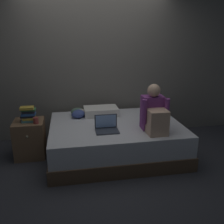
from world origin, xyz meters
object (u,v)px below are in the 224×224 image
at_px(laptop, 107,127).
at_px(book_stack, 28,114).
at_px(mug, 36,120).
at_px(pillow, 101,111).
at_px(bed, 115,139).
at_px(person_sitting, 154,114).
at_px(nightstand, 30,139).
at_px(clothes_pile, 79,113).

xyz_separation_m(laptop, book_stack, (-1.10, 0.42, 0.12)).
relative_size(book_stack, mug, 2.56).
bearing_deg(pillow, bed, -70.26).
xyz_separation_m(laptop, mug, (-0.99, 0.31, 0.05)).
height_order(bed, person_sitting, person_sitting).
distance_m(bed, book_stack, 1.36).
bearing_deg(laptop, bed, 56.17).
xyz_separation_m(nightstand, clothes_pile, (0.77, 0.27, 0.28)).
height_order(person_sitting, pillow, person_sitting).
height_order(bed, laptop, laptop).
bearing_deg(mug, clothes_pile, 31.35).
distance_m(pillow, mug, 1.09).
bearing_deg(pillow, nightstand, -165.87).
bearing_deg(person_sitting, laptop, 170.54).
relative_size(person_sitting, book_stack, 2.84).
bearing_deg(person_sitting, bed, 141.28).
bearing_deg(person_sitting, pillow, 127.42).
relative_size(bed, mug, 22.22).
xyz_separation_m(book_stack, clothes_pile, (0.75, 0.28, -0.11)).
distance_m(person_sitting, laptop, 0.69).
bearing_deg(pillow, person_sitting, -52.58).
height_order(nightstand, clothes_pile, clothes_pile).
height_order(nightstand, mug, mug).
distance_m(bed, laptop, 0.45).
xyz_separation_m(bed, nightstand, (-1.30, 0.16, 0.03)).
xyz_separation_m(nightstand, book_stack, (0.02, -0.01, 0.40)).
xyz_separation_m(bed, book_stack, (-1.28, 0.15, 0.43)).
height_order(mug, clothes_pile, mug).
xyz_separation_m(person_sitting, pillow, (-0.63, 0.83, -0.19)).
relative_size(person_sitting, laptop, 2.05).
bearing_deg(mug, pillow, 21.95).
height_order(pillow, book_stack, book_stack).
xyz_separation_m(person_sitting, clothes_pile, (-1.00, 0.81, -0.19)).
bearing_deg(nightstand, book_stack, -37.75).
relative_size(bed, nightstand, 3.52).
bearing_deg(clothes_pile, mug, -148.65).
relative_size(nightstand, book_stack, 2.47).
relative_size(pillow, mug, 6.22).
distance_m(bed, clothes_pile, 0.75).
bearing_deg(laptop, pillow, 88.45).
height_order(pillow, mug, mug).
height_order(person_sitting, mug, person_sitting).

